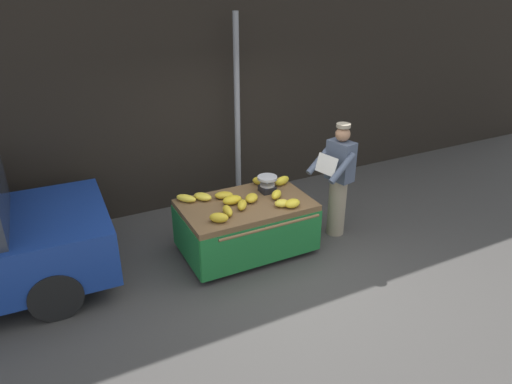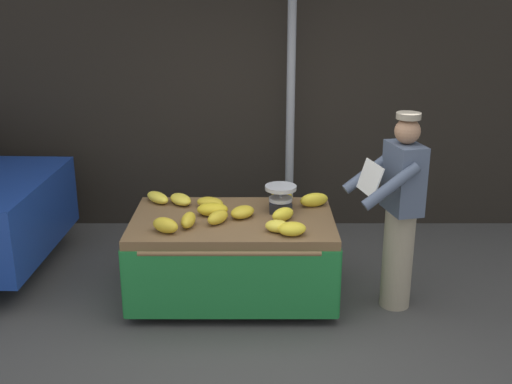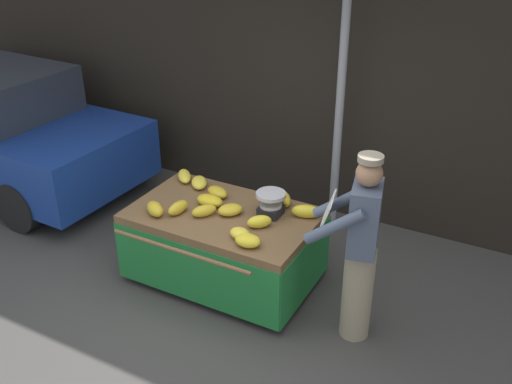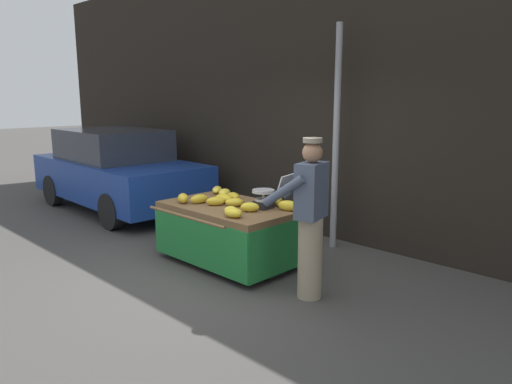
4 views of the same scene
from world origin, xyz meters
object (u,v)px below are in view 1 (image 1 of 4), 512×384
Objects in this scene: banana_bunch_10 at (292,203)px; banana_bunch_2 at (282,181)px; banana_bunch_8 at (252,198)px; banana_bunch_4 at (224,195)px; banana_bunch_0 at (219,218)px; banana_bunch_12 at (186,198)px; banana_bunch_7 at (242,205)px; banana_bunch_11 at (282,203)px; banana_bunch_6 at (261,181)px; banana_cart at (246,216)px; vendor_person at (338,180)px; banana_bunch_5 at (203,197)px; weighing_scale at (267,184)px; banana_bunch_1 at (228,211)px; banana_bunch_9 at (276,195)px; banana_bunch_3 at (232,200)px; street_pole at (237,114)px.

banana_bunch_2 is at bearing 70.95° from banana_bunch_10.
banana_bunch_4 is at bearing 139.43° from banana_bunch_8.
banana_bunch_12 is (-0.17, 0.73, -0.01)m from banana_bunch_0.
banana_bunch_0 reaches higher than banana_bunch_7.
banana_bunch_11 is at bearing -44.43° from banana_bunch_4.
banana_bunch_6 reaches higher than banana_bunch_12.
banana_bunch_2 is at bearing 21.49° from banana_cart.
vendor_person is (2.11, -0.56, 0.07)m from banana_bunch_12.
weighing_scale is at bearing -10.62° from banana_bunch_5.
banana_bunch_1 is at bearing -162.99° from banana_bunch_7.
vendor_person reaches higher than banana_bunch_6.
banana_bunch_10 is at bearing -79.42° from banana_bunch_9.
weighing_scale is 0.25m from banana_bunch_6.
weighing_scale is 0.95× the size of banana_bunch_12.
weighing_scale is 0.63m from banana_bunch_7.
banana_bunch_1 is 1.00× the size of banana_bunch_4.
banana_bunch_2 is (1.27, 0.63, 0.00)m from banana_bunch_0.
banana_bunch_7 is 1.53m from vendor_person.
weighing_scale reaches higher than banana_bunch_3.
banana_bunch_9 reaches higher than banana_bunch_11.
banana_bunch_10 reaches higher than banana_bunch_11.
banana_bunch_1 is 0.88m from banana_bunch_10.
banana_bunch_3 reaches higher than banana_bunch_10.
banana_bunch_11 is at bearing -95.09° from weighing_scale.
banana_bunch_5 is 0.92× the size of banana_bunch_12.
street_pole reaches higher than banana_bunch_10.
banana_bunch_7 reaches higher than banana_bunch_12.
banana_bunch_6 reaches higher than banana_bunch_0.
street_pole is 10.45× the size of banana_bunch_12.
banana_cart is 0.32m from banana_bunch_3.
banana_bunch_0 is 0.82× the size of banana_bunch_12.
banana_bunch_1 is at bearing -153.91° from weighing_scale.
banana_cart is at bearing 141.04° from banana_bunch_10.
banana_bunch_8 is at bearing -12.06° from banana_bunch_3.
vendor_person is at bearing 9.23° from banana_bunch_11.
banana_bunch_4 is at bearing 100.15° from banana_bunch_3.
banana_bunch_1 is 1.77m from vendor_person.
banana_bunch_6 is 0.79m from banana_bunch_7.
banana_bunch_8 is (0.30, -0.26, 0.00)m from banana_bunch_4.
street_pole is at bearing 66.86° from banana_bunch_7.
banana_bunch_10 is at bearing -92.26° from street_pole.
banana_bunch_0 reaches higher than banana_bunch_8.
vendor_person is (1.58, -0.21, 0.06)m from banana_bunch_3.
banana_bunch_5 is (0.05, 0.68, -0.01)m from banana_bunch_0.
banana_bunch_10 is at bearing -44.15° from banana_bunch_8.
banana_bunch_3 is at bearing 145.65° from banana_bunch_11.
banana_bunch_3 reaches higher than banana_bunch_5.
banana_bunch_9 is at bearing 15.25° from banana_bunch_0.
banana_bunch_2 is at bearing -2.62° from banana_bunch_5.
banana_bunch_10 is (0.71, -0.65, 0.01)m from banana_bunch_4.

